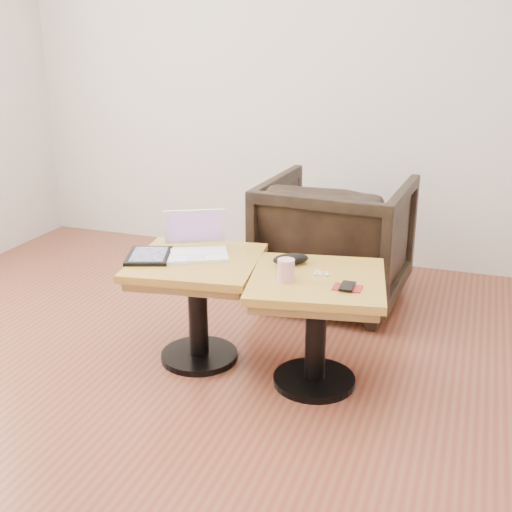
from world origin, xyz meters
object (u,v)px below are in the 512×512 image
(side_table_right, at_px, (317,304))
(laptop, at_px, (196,245))
(armchair, at_px, (336,240))
(side_table_left, at_px, (197,285))
(striped_cup, at_px, (286,270))

(side_table_right, relative_size, laptop, 1.75)
(side_table_right, distance_m, laptop, 0.68)
(side_table_right, height_order, armchair, armchair)
(side_table_left, relative_size, side_table_right, 0.97)
(laptop, relative_size, striped_cup, 4.06)
(side_table_right, bearing_deg, armchair, 87.63)
(side_table_right, xyz_separation_m, striped_cup, (-0.12, -0.09, 0.18))
(armchair, bearing_deg, laptop, 64.41)
(side_table_right, height_order, laptop, laptop)
(laptop, xyz_separation_m, striped_cup, (0.52, -0.19, 0.01))
(side_table_left, relative_size, armchair, 0.79)
(striped_cup, bearing_deg, armchair, 91.18)
(laptop, bearing_deg, striped_cup, -47.25)
(side_table_right, xyz_separation_m, armchair, (-0.14, 1.02, -0.02))
(striped_cup, xyz_separation_m, armchair, (-0.02, 1.11, -0.20))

